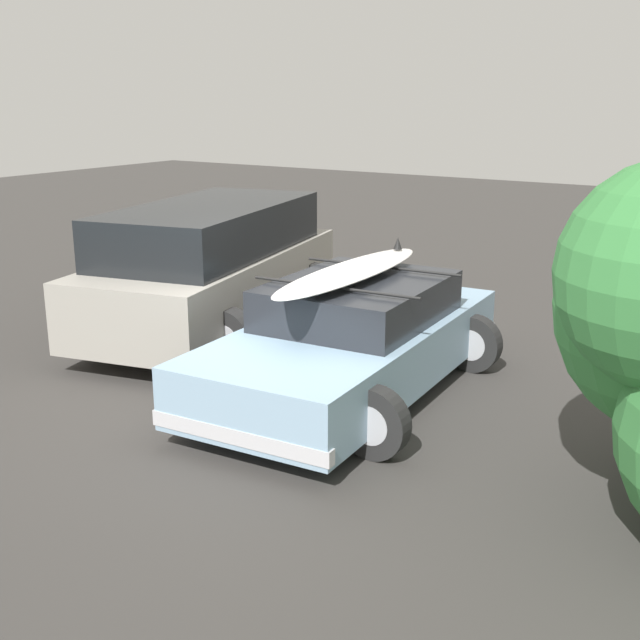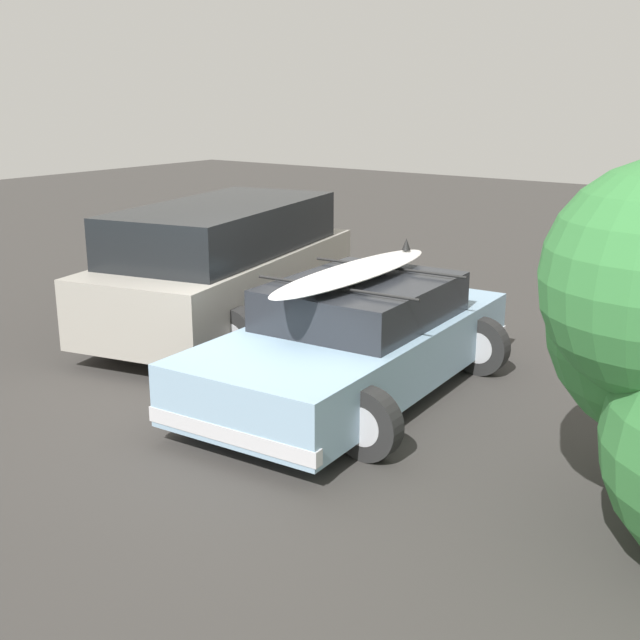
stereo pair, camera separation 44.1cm
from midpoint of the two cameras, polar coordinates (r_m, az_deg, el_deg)
name	(u,v)px [view 1 (the left image)]	position (r m, az deg, el deg)	size (l,w,h in m)	color
ground_plane	(279,404)	(8.37, -4.48, -5.96)	(44.00, 44.00, 0.02)	#383533
sedan_car	(353,339)	(8.45, 0.84, -1.34)	(2.62, 4.34, 1.48)	#8CADC6
suv_car	(213,266)	(10.74, -8.82, 3.79)	(3.10, 4.82, 1.70)	#9E998E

